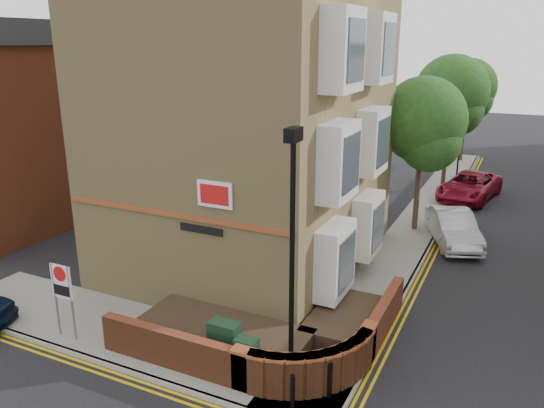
{
  "coord_description": "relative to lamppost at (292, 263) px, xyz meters",
  "views": [
    {
      "loc": [
        6.0,
        -8.94,
        8.14
      ],
      "look_at": [
        -0.25,
        4.0,
        3.72
      ],
      "focal_mm": 35.0,
      "sensor_mm": 36.0,
      "label": 1
    }
  ],
  "objects": [
    {
      "name": "tree_near",
      "position": [
        0.4,
        12.85,
        1.36
      ],
      "size": [
        3.64,
        3.65,
        6.7
      ],
      "color": "#382B1E",
      "rests_on": "pavement_main"
    },
    {
      "name": "tree_far",
      "position": [
        0.4,
        28.85,
        1.57
      ],
      "size": [
        3.81,
        3.81,
        7.0
      ],
      "color": "#382B1E",
      "rests_on": "pavement_main"
    },
    {
      "name": "ground",
      "position": [
        -1.6,
        -1.2,
        -3.34
      ],
      "size": [
        120.0,
        120.0,
        0.0
      ],
      "primitive_type": "plane",
      "color": "black",
      "rests_on": "ground"
    },
    {
      "name": "bollard_far",
      "position": [
        1.0,
        -0.0,
        -2.77
      ],
      "size": [
        0.11,
        0.11,
        0.9
      ],
      "primitive_type": "cylinder",
      "color": "black",
      "rests_on": "pavement_corner"
    },
    {
      "name": "pavement_corner",
      "position": [
        -5.1,
        0.3,
        -3.28
      ],
      "size": [
        13.0,
        3.0,
        0.12
      ],
      "primitive_type": "cube",
      "color": "gray",
      "rests_on": "ground"
    },
    {
      "name": "corner_building",
      "position": [
        -4.44,
        6.8,
        2.88
      ],
      "size": [
        8.95,
        10.4,
        13.6
      ],
      "color": "tan",
      "rests_on": "ground"
    },
    {
      "name": "zone_sign",
      "position": [
        -6.6,
        -0.7,
        -1.7
      ],
      "size": [
        0.72,
        0.07,
        2.2
      ],
      "color": "slate",
      "rests_on": "pavement_corner"
    },
    {
      "name": "kerb_main_near",
      "position": [
        1.4,
        14.8,
        -3.28
      ],
      "size": [
        0.15,
        32.0,
        0.12
      ],
      "primitive_type": "cube",
      "color": "gray",
      "rests_on": "ground"
    },
    {
      "name": "yellow_lines_main",
      "position": [
        1.65,
        14.8,
        -3.34
      ],
      "size": [
        0.28,
        32.0,
        0.01
      ],
      "primitive_type": "cube",
      "color": "gold",
      "rests_on": "ground"
    },
    {
      "name": "red_car_main",
      "position": [
        2.0,
        19.19,
        -2.63
      ],
      "size": [
        3.27,
        5.49,
        1.43
      ],
      "primitive_type": "imported",
      "rotation": [
        0.0,
        0.0,
        -0.18
      ],
      "color": "maroon",
      "rests_on": "ground"
    },
    {
      "name": "utility_cabinet_small",
      "position": [
        -1.1,
        -0.2,
        -2.67
      ],
      "size": [
        0.55,
        0.4,
        1.1
      ],
      "primitive_type": "cube",
      "color": "#16321A",
      "rests_on": "pavement_corner"
    },
    {
      "name": "side_building",
      "position": [
        -16.6,
        6.8,
        1.2
      ],
      "size": [
        6.4,
        10.4,
        9.0
      ],
      "color": "brown",
      "rests_on": "ground"
    },
    {
      "name": "utility_cabinet_large",
      "position": [
        -1.9,
        0.1,
        -2.62
      ],
      "size": [
        0.8,
        0.45,
        1.2
      ],
      "primitive_type": "cube",
      "color": "#16321A",
      "rests_on": "pavement_corner"
    },
    {
      "name": "kerb_side",
      "position": [
        -5.1,
        -1.2,
        -3.28
      ],
      "size": [
        13.0,
        0.15,
        0.12
      ],
      "primitive_type": "cube",
      "color": "gray",
      "rests_on": "ground"
    },
    {
      "name": "silver_car_near",
      "position": [
        2.16,
        11.88,
        -2.64
      ],
      "size": [
        2.98,
        4.51,
        1.41
      ],
      "primitive_type": "imported",
      "rotation": [
        0.0,
        0.0,
        0.38
      ],
      "color": "#A4A7AB",
      "rests_on": "ground"
    },
    {
      "name": "traffic_light_assembly",
      "position": [
        0.8,
        23.8,
        -0.56
      ],
      "size": [
        0.2,
        0.16,
        4.2
      ],
      "color": "black",
      "rests_on": "pavement_main"
    },
    {
      "name": "pavement_main",
      "position": [
        0.4,
        14.8,
        -3.28
      ],
      "size": [
        2.0,
        32.0,
        0.12
      ],
      "primitive_type": "cube",
      "color": "gray",
      "rests_on": "ground"
    },
    {
      "name": "lamppost",
      "position": [
        0.0,
        0.0,
        0.0
      ],
      "size": [
        0.25,
        0.5,
        6.3
      ],
      "color": "black",
      "rests_on": "pavement_corner"
    },
    {
      "name": "yellow_lines_side",
      "position": [
        -5.1,
        -1.45,
        -3.34
      ],
      "size": [
        13.0,
        0.28,
        0.01
      ],
      "primitive_type": "cube",
      "color": "gold",
      "rests_on": "ground"
    },
    {
      "name": "garden_wall",
      "position": [
        -1.6,
        1.3,
        -3.34
      ],
      "size": [
        6.8,
        6.0,
        1.2
      ],
      "primitive_type": null,
      "color": "brown",
      "rests_on": "ground"
    },
    {
      "name": "tree_mid",
      "position": [
        0.4,
        20.85,
        1.85
      ],
      "size": [
        4.03,
        4.03,
        7.42
      ],
      "color": "#382B1E",
      "rests_on": "pavement_main"
    },
    {
      "name": "bollard_near",
      "position": [
        0.4,
        -0.8,
        -2.77
      ],
      "size": [
        0.11,
        0.11,
        0.9
      ],
      "primitive_type": "cylinder",
      "color": "black",
      "rests_on": "pavement_corner"
    }
  ]
}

